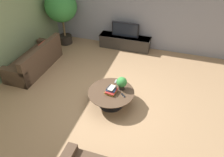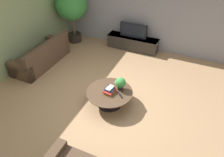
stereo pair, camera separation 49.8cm
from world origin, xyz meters
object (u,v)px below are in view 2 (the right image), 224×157
coffee_table (109,95)px  media_console (133,43)px  potted_plant_tabletop (121,83)px  television (133,31)px  couch_by_wall (42,57)px  potted_palm_tall (72,7)px

coffee_table → media_console: bearing=98.7°
media_console → potted_plant_tabletop: potted_plant_tabletop is taller
coffee_table → potted_plant_tabletop: bearing=41.8°
media_console → potted_plant_tabletop: size_ratio=5.40×
media_console → television: size_ratio=1.92×
coffee_table → potted_plant_tabletop: (0.22, 0.20, 0.32)m
coffee_table → couch_by_wall: couch_by_wall is taller
television → coffee_table: 3.15m
media_console → potted_palm_tall: size_ratio=0.95×
television → potted_palm_tall: (-2.30, -0.32, 0.64)m
media_console → couch_by_wall: size_ratio=0.90×
potted_plant_tabletop → television: bearing=103.4°
media_console → couch_by_wall: 3.24m
coffee_table → potted_palm_tall: size_ratio=0.60×
potted_palm_tall → potted_plant_tabletop: (2.99, -2.57, -0.75)m
television → coffee_table: size_ratio=0.83×
couch_by_wall → media_console: bearing=133.2°
couch_by_wall → potted_palm_tall: size_ratio=1.05×
couch_by_wall → potted_palm_tall: 2.19m
coffee_table → potted_palm_tall: 4.06m
media_console → couch_by_wall: bearing=-136.8°
television → couch_by_wall: 3.27m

